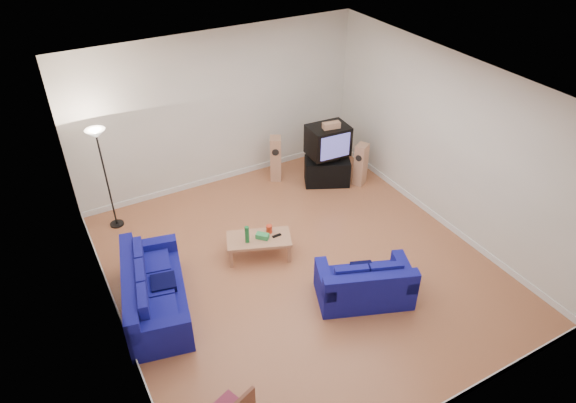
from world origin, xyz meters
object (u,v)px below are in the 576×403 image
tv_stand (327,171)px  sofa_three_seat (152,295)px  sofa_loveseat (365,286)px  coffee_table (259,240)px  television (328,140)px

tv_stand → sofa_three_seat: bearing=-131.4°
sofa_three_seat → sofa_loveseat: 3.28m
tv_stand → coffee_table: bearing=-121.9°
sofa_loveseat → sofa_three_seat: bearing=175.8°
sofa_loveseat → coffee_table: size_ratio=1.36×
tv_stand → television: (0.02, 0.04, 0.71)m
sofa_three_seat → tv_stand: bearing=125.0°
sofa_loveseat → tv_stand: size_ratio=1.78×
tv_stand → television: bearing=96.1°
sofa_three_seat → sofa_loveseat: (2.96, -1.41, -0.02)m
sofa_loveseat → tv_stand: (1.35, 3.20, 0.01)m
sofa_loveseat → tv_stand: 3.47m
sofa_loveseat → television: 3.59m
coffee_table → television: bearing=32.6°
television → sofa_loveseat: bearing=-109.1°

